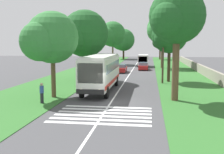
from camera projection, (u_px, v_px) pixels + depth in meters
ground at (111, 102)px, 23.11m from camera, size 160.00×160.00×0.00m
grass_verge_left at (69, 78)px, 38.97m from camera, size 120.00×8.00×0.04m
grass_verge_right at (187, 80)px, 36.73m from camera, size 120.00×8.00×0.04m
centre_line at (126, 79)px, 37.85m from camera, size 110.00×0.16×0.01m
coach_bus at (101, 70)px, 28.61m from camera, size 11.16×2.62×3.73m
zebra_crossing at (103, 114)px, 19.22m from camera, size 4.95×6.80×0.01m
trailing_car_0 at (121, 69)px, 46.81m from camera, size 4.30×1.78×1.43m
trailing_car_1 at (143, 66)px, 51.28m from camera, size 4.30×1.78×1.43m
trailing_minibus_0 at (143, 59)px, 58.52m from camera, size 6.00×2.14×2.53m
roadside_tree_left_0 at (123, 41)px, 85.46m from camera, size 8.43×7.02×9.43m
roadside_tree_left_1 at (84, 35)px, 35.65m from camera, size 7.31×6.14×9.27m
roadside_tree_left_2 at (112, 35)px, 63.74m from camera, size 7.16×6.08×10.04m
roadside_tree_left_3 at (50, 39)px, 24.58m from camera, size 5.80×4.81×7.82m
roadside_tree_right_0 at (162, 30)px, 54.13m from camera, size 7.69×6.31×10.92m
roadside_tree_right_1 at (169, 36)px, 34.82m from camera, size 5.24×4.55×8.21m
roadside_tree_right_2 at (160, 42)px, 83.13m from camera, size 5.65×4.71×7.80m
roadside_tree_right_3 at (176, 18)px, 22.94m from camera, size 5.40×4.73×9.58m
utility_pole at (163, 52)px, 33.49m from camera, size 0.24×1.40×7.54m
roadside_wall at (206, 72)px, 41.10m from camera, size 70.00×0.40×1.40m
pedestrian at (42, 93)px, 22.59m from camera, size 0.34×0.34×1.69m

